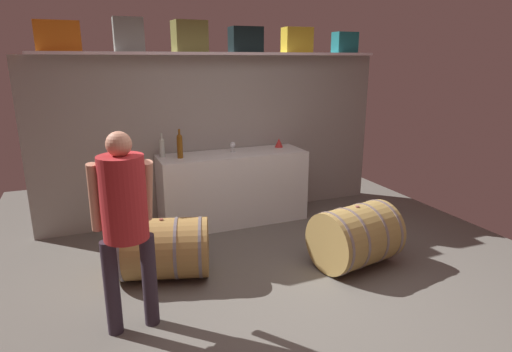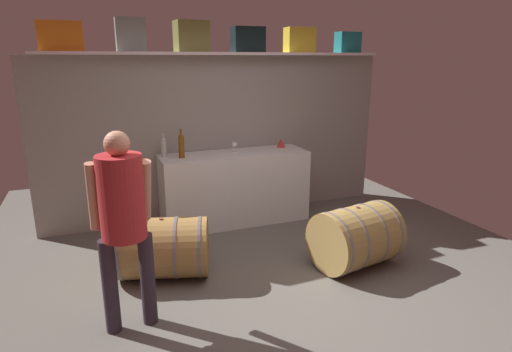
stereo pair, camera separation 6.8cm
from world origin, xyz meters
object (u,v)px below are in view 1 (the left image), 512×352
(red_funnel, at_px, (279,143))
(toolcase_yellow, at_px, (297,40))
(wine_bottle_amber, at_px, (180,145))
(toolcase_orange, at_px, (58,36))
(wine_bottle_clear, at_px, (162,147))
(wine_glass, at_px, (233,145))
(toolcase_black, at_px, (246,40))
(wine_barrel_near, at_px, (163,248))
(toolcase_grey, at_px, (128,35))
(toolcase_olive, at_px, (190,36))
(work_cabinet, at_px, (233,188))
(wine_barrel_far, at_px, (355,236))
(toolcase_teal, at_px, (345,43))
(winemaker_pouring, at_px, (125,213))

(red_funnel, bearing_deg, toolcase_yellow, 16.10)
(red_funnel, bearing_deg, wine_bottle_amber, -174.37)
(toolcase_yellow, bearing_deg, red_funnel, -159.33)
(toolcase_orange, xyz_separation_m, red_funnel, (2.51, -0.08, -1.29))
(wine_bottle_clear, relative_size, wine_glass, 2.24)
(toolcase_black, distance_m, wine_bottle_amber, 1.52)
(toolcase_black, distance_m, wine_barrel_near, 2.71)
(wine_glass, bearing_deg, red_funnel, 4.06)
(toolcase_grey, distance_m, wine_barrel_near, 2.37)
(toolcase_olive, xyz_separation_m, wine_bottle_amber, (-0.22, -0.21, -1.22))
(work_cabinet, height_order, wine_glass, wine_glass)
(wine_glass, bearing_deg, toolcase_olive, 164.80)
(red_funnel, distance_m, wine_barrel_near, 2.26)
(wine_bottle_amber, height_order, wine_barrel_far, wine_bottle_amber)
(toolcase_black, height_order, toolcase_yellow, toolcase_yellow)
(toolcase_olive, xyz_separation_m, toolcase_teal, (2.11, 0.00, -0.04))
(toolcase_yellow, distance_m, wine_bottle_clear, 2.18)
(wine_barrel_far, bearing_deg, wine_bottle_clear, 121.84)
(toolcase_olive, bearing_deg, winemaker_pouring, -120.27)
(work_cabinet, relative_size, red_funnel, 15.75)
(toolcase_yellow, bearing_deg, wine_glass, -167.78)
(toolcase_olive, relative_size, toolcase_black, 0.99)
(toolcase_olive, height_order, red_funnel, toolcase_olive)
(toolcase_teal, bearing_deg, toolcase_olive, 179.16)
(wine_barrel_far, bearing_deg, wine_glass, 102.44)
(toolcase_olive, relative_size, wine_barrel_far, 0.42)
(work_cabinet, height_order, winemaker_pouring, winemaker_pouring)
(toolcase_yellow, distance_m, wine_barrel_near, 3.12)
(wine_barrel_far, bearing_deg, toolcase_orange, 134.47)
(red_funnel, bearing_deg, toolcase_orange, 178.21)
(toolcase_olive, distance_m, wine_barrel_near, 2.46)
(wine_glass, bearing_deg, wine_bottle_clear, 176.34)
(toolcase_grey, distance_m, wine_barrel_far, 3.23)
(red_funnel, bearing_deg, wine_barrel_near, -145.35)
(toolcase_yellow, height_order, wine_glass, toolcase_yellow)
(toolcase_orange, xyz_separation_m, wine_glass, (1.85, -0.13, -1.26))
(toolcase_olive, xyz_separation_m, red_funnel, (1.12, -0.08, -1.31))
(red_funnel, bearing_deg, toolcase_teal, 4.52)
(toolcase_yellow, relative_size, red_funnel, 3.07)
(toolcase_olive, height_order, wine_barrel_far, toolcase_olive)
(toolcase_orange, height_order, toolcase_yellow, toolcase_yellow)
(toolcase_grey, bearing_deg, toolcase_yellow, 0.90)
(toolcase_orange, distance_m, toolcase_grey, 0.71)
(toolcase_yellow, xyz_separation_m, winemaker_pouring, (-2.42, -2.02, -1.30))
(toolcase_grey, distance_m, toolcase_teal, 2.79)
(toolcase_olive, bearing_deg, wine_barrel_near, -120.02)
(work_cabinet, relative_size, winemaker_pouring, 1.19)
(toolcase_olive, height_order, work_cabinet, toolcase_olive)
(toolcase_olive, relative_size, wine_glass, 2.93)
(wine_bottle_amber, xyz_separation_m, wine_barrel_far, (1.38, -1.58, -0.73))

